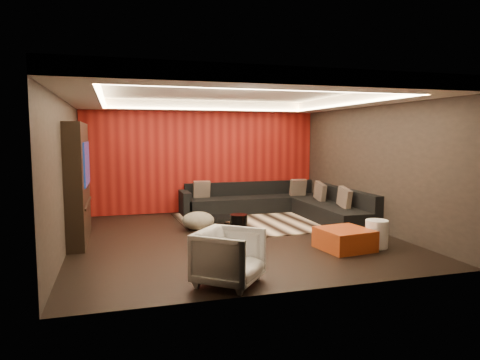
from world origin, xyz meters
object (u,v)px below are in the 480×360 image
object	(u,v)px
white_side_table	(377,234)
orange_ottoman	(344,239)
coffee_table	(217,221)
sectional_sofa	(281,205)
armchair	(229,257)
drum_stool	(239,225)

from	to	relation	value
white_side_table	orange_ottoman	xyz separation A→B (m)	(-0.60, 0.05, -0.07)
coffee_table	sectional_sofa	distance (m)	1.96
white_side_table	coffee_table	bearing A→B (deg)	131.70
armchair	sectional_sofa	world-z (taller)	sectional_sofa
coffee_table	armchair	xyz separation A→B (m)	(-0.69, -3.62, 0.26)
coffee_table	white_side_table	size ratio (longest dim) A/B	2.13
coffee_table	drum_stool	distance (m)	1.07
coffee_table	orange_ottoman	size ratio (longest dim) A/B	1.29
white_side_table	orange_ottoman	size ratio (longest dim) A/B	0.60
drum_stool	sectional_sofa	xyz separation A→B (m)	(1.61, 1.78, 0.04)
sectional_sofa	orange_ottoman	bearing A→B (deg)	-92.22
drum_stool	orange_ottoman	size ratio (longest dim) A/B	0.50
orange_ottoman	armchair	distance (m)	2.62
drum_stool	orange_ottoman	distance (m)	2.09
armchair	sectional_sofa	xyz separation A→B (m)	(2.49, 4.36, -0.10)
coffee_table	orange_ottoman	xyz separation A→B (m)	(1.68, -2.51, 0.07)
coffee_table	drum_stool	xyz separation A→B (m)	(0.19, -1.04, 0.12)
armchair	orange_ottoman	bearing A→B (deg)	-25.51
drum_stool	sectional_sofa	bearing A→B (deg)	47.91
coffee_table	orange_ottoman	bearing A→B (deg)	-56.23
drum_stool	white_side_table	xyz separation A→B (m)	(2.09, -1.52, 0.02)
sectional_sofa	coffee_table	bearing A→B (deg)	-157.71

